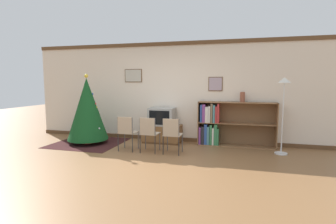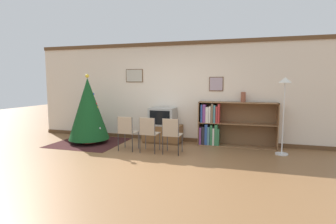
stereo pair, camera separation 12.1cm
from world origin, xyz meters
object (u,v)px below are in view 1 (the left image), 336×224
Objects in this scene: bookshelf at (221,125)px; vase at (243,97)px; folding_chair_right at (172,134)px; tv_console at (162,134)px; standing_lamp at (284,96)px; folding_chair_left at (127,131)px; folding_chair_center at (149,132)px; television at (162,116)px; christmas_tree at (87,109)px.

vase is (0.51, 0.05, 0.72)m from bookshelf.
folding_chair_right is 2.09m from vase.
standing_lamp reaches higher than tv_console.
tv_console is 1.24× the size of folding_chair_left.
folding_chair_right is (0.55, -1.07, 0.23)m from tv_console.
folding_chair_left is 3.65m from standing_lamp.
vase is (2.06, 0.15, 1.01)m from tv_console.
folding_chair_right is at bearing 0.00° from folding_chair_center.
tv_console is 1.58m from bookshelf.
television reaches higher than folding_chair_center.
folding_chair_center is 0.55m from folding_chair_right.
vase is (2.61, 1.22, 0.78)m from folding_chair_left.
television reaches higher than folding_chair_left.
television is 0.81× the size of folding_chair_center.
folding_chair_right is at bearing -62.94° from tv_console.
standing_lamp is at bearing 13.06° from folding_chair_center.
television reaches higher than folding_chair_right.
folding_chair_right is at bearing -130.49° from bookshelf.
folding_chair_left and folding_chair_center have the same top height.
standing_lamp is (2.93, 0.68, 0.85)m from folding_chair_center.
tv_console is 0.53× the size of bookshelf.
vase is at bearing 38.98° from folding_chair_right.
bookshelf is (3.43, 0.70, -0.38)m from christmas_tree.
standing_lamp is (2.38, 0.68, 0.85)m from folding_chair_right.
christmas_tree is at bearing 160.47° from folding_chair_left.
folding_chair_left is at bearing 180.00° from folding_chair_right.
tv_console is at bearing 90.00° from folding_chair_center.
christmas_tree is 2.76× the size of television.
vase is at bearing 25.10° from folding_chair_left.
tv_console is 1.10m from folding_chair_center.
christmas_tree reaches higher than tv_console.
folding_chair_left and folding_chair_right have the same top height.
bookshelf is (1.55, 0.10, 0.30)m from tv_console.
folding_chair_center is 3.23× the size of vase.
television is at bearing 172.37° from standing_lamp.
vase is 1.03m from standing_lamp.
television is 0.81× the size of folding_chair_right.
christmas_tree is 1.48m from folding_chair_left.
folding_chair_left is 0.43× the size of bookshelf.
folding_chair_left is 0.48× the size of standing_lamp.
vase is (2.06, 0.15, 0.55)m from television.
standing_lamp is at bearing 15.93° from folding_chair_right.
standing_lamp reaches higher than television.
standing_lamp reaches higher than folding_chair_left.
tv_console is at bearing 172.32° from standing_lamp.
bookshelf reaches higher than folding_chair_left.
standing_lamp is at bearing -19.75° from bookshelf.
folding_chair_left is 1.10m from folding_chair_right.
standing_lamp is (2.93, -0.39, 1.09)m from tv_console.
christmas_tree is 2.22× the size of folding_chair_center.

